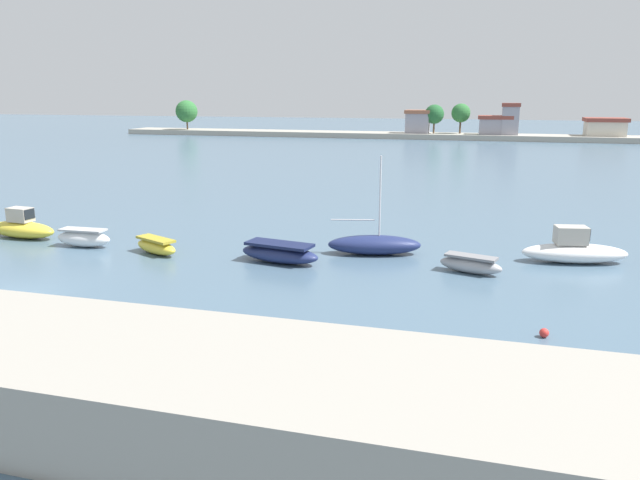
% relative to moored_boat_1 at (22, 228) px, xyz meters
% --- Properties ---
extents(ground_plane, '(400.00, 400.00, 0.00)m').
position_rel_moored_boat_1_xyz_m(ground_plane, '(7.62, -9.81, -0.64)').
color(ground_plane, '#476075').
extents(moored_boat_1, '(5.00, 1.99, 1.92)m').
position_rel_moored_boat_1_xyz_m(moored_boat_1, '(0.00, 0.00, 0.00)').
color(moored_boat_1, yellow).
rests_on(moored_boat_1, ground).
extents(moored_boat_2, '(3.47, 1.22, 1.08)m').
position_rel_moored_boat_1_xyz_m(moored_boat_2, '(5.17, -0.95, -0.12)').
color(moored_boat_2, white).
rests_on(moored_boat_2, ground).
extents(moored_boat_3, '(3.42, 2.33, 0.91)m').
position_rel_moored_boat_1_xyz_m(moored_boat_3, '(10.14, -1.22, -0.21)').
color(moored_boat_3, yellow).
rests_on(moored_boat_3, ground).
extents(moored_boat_4, '(4.75, 2.35, 1.07)m').
position_rel_moored_boat_1_xyz_m(moored_boat_4, '(17.47, -1.06, -0.13)').
color(moored_boat_4, navy).
rests_on(moored_boat_4, ground).
extents(moored_boat_5, '(5.48, 2.83, 5.55)m').
position_rel_moored_boat_1_xyz_m(moored_boat_5, '(22.08, 1.94, -0.09)').
color(moored_boat_5, navy).
rests_on(moored_boat_5, ground).
extents(moored_boat_6, '(3.36, 1.86, 0.91)m').
position_rel_moored_boat_1_xyz_m(moored_boat_6, '(27.44, -0.35, -0.21)').
color(moored_boat_6, '#9E9EA3').
rests_on(moored_boat_6, ground).
extents(moored_boat_7, '(5.74, 2.66, 1.98)m').
position_rel_moored_boat_1_xyz_m(moored_boat_7, '(32.72, 3.08, 0.01)').
color(moored_boat_7, white).
rests_on(moored_boat_7, ground).
extents(mooring_buoy_1, '(0.40, 0.40, 0.40)m').
position_rel_moored_boat_1_xyz_m(mooring_buoy_1, '(-4.63, 5.39, -0.44)').
color(mooring_buoy_1, red).
rests_on(mooring_buoy_1, ground).
extents(mooring_buoy_2, '(0.35, 0.35, 0.35)m').
position_rel_moored_boat_1_xyz_m(mooring_buoy_2, '(30.33, -8.13, -0.47)').
color(mooring_buoy_2, red).
rests_on(mooring_buoy_2, ground).
extents(distant_shoreline, '(114.50, 7.97, 7.39)m').
position_rel_moored_boat_1_xyz_m(distant_shoreline, '(11.36, 93.13, 1.14)').
color(distant_shoreline, '#9E998C').
rests_on(distant_shoreline, ground).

